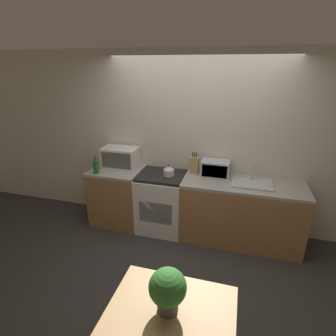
{
  "coord_description": "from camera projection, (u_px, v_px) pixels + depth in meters",
  "views": [
    {
      "loc": [
        0.59,
        -2.62,
        2.38
      ],
      "look_at": [
        -0.31,
        0.62,
        1.05
      ],
      "focal_mm": 28.0,
      "sensor_mm": 36.0,
      "label": 1
    }
  ],
  "objects": [
    {
      "name": "counter_left_run",
      "position": [
        118.0,
        196.0,
        4.14
      ],
      "size": [
        0.76,
        0.62,
        0.9
      ],
      "color": "olive",
      "rests_on": "ground_plane"
    },
    {
      "name": "potted_plant",
      "position": [
        168.0,
        289.0,
        1.77
      ],
      "size": [
        0.26,
        0.26,
        0.34
      ],
      "color": "#424247",
      "rests_on": "dining_table"
    },
    {
      "name": "bottle",
      "position": [
        96.0,
        167.0,
        3.8
      ],
      "size": [
        0.08,
        0.08,
        0.27
      ],
      "color": "#1E662D",
      "rests_on": "counter_left_run"
    },
    {
      "name": "kettle",
      "position": [
        169.0,
        171.0,
        3.73
      ],
      "size": [
        0.15,
        0.15,
        0.17
      ],
      "color": "beige",
      "rests_on": "stove_range"
    },
    {
      "name": "ground_plane",
      "position": [
        178.0,
        263.0,
        3.37
      ],
      "size": [
        16.0,
        16.0,
        0.0
      ],
      "primitive_type": "plane",
      "color": "#33302D"
    },
    {
      "name": "microwave",
      "position": [
        121.0,
        157.0,
        4.02
      ],
      "size": [
        0.54,
        0.33,
        0.31
      ],
      "color": "silver",
      "rests_on": "counter_left_run"
    },
    {
      "name": "knife_block",
      "position": [
        194.0,
        165.0,
        3.79
      ],
      "size": [
        0.12,
        0.07,
        0.32
      ],
      "color": "tan",
      "rests_on": "counter_right_run"
    },
    {
      "name": "wall_back",
      "position": [
        196.0,
        144.0,
        3.84
      ],
      "size": [
        10.0,
        0.06,
        2.6
      ],
      "color": "beige",
      "rests_on": "ground_plane"
    },
    {
      "name": "counter_right_run",
      "position": [
        240.0,
        212.0,
        3.67
      ],
      "size": [
        1.64,
        0.62,
        0.9
      ],
      "color": "olive",
      "rests_on": "ground_plane"
    },
    {
      "name": "stove_range",
      "position": [
        162.0,
        202.0,
        3.96
      ],
      "size": [
        0.67,
        0.62,
        0.9
      ],
      "color": "silver",
      "rests_on": "ground_plane"
    },
    {
      "name": "dining_table",
      "position": [
        170.0,
        324.0,
        1.86
      ],
      "size": [
        0.9,
        0.72,
        0.77
      ],
      "color": "tan",
      "rests_on": "ground_plane"
    },
    {
      "name": "sink_basin",
      "position": [
        252.0,
        183.0,
        3.48
      ],
      "size": [
        0.52,
        0.36,
        0.24
      ],
      "color": "#ADAFB5",
      "rests_on": "counter_right_run"
    },
    {
      "name": "toaster_oven",
      "position": [
        215.0,
        168.0,
        3.71
      ],
      "size": [
        0.39,
        0.26,
        0.22
      ],
      "color": "#ADAFB5",
      "rests_on": "counter_right_run"
    }
  ]
}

